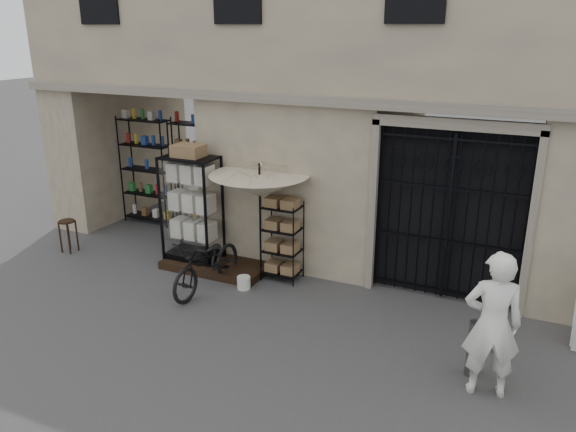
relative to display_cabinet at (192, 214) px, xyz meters
The scene contains 14 objects.
ground 3.46m from the display_cabinet, 28.72° to the right, with size 80.00×80.00×0.00m, color black.
main_building 5.11m from the display_cabinet, 39.87° to the left, with size 14.00×4.00×9.00m, color tan.
shop_recess 2.07m from the display_cabinet, 142.91° to the left, with size 3.00×1.70×3.00m, color black.
shop_shelving 2.39m from the display_cabinet, 134.02° to the left, with size 2.70×0.50×2.50m, color black.
iron_gate 4.72m from the display_cabinet, ahead, with size 2.50×0.21×3.00m.
step_platform 1.09m from the display_cabinet, ahead, with size 2.00×0.90×0.15m, color black.
display_cabinet is the anchor object (origin of this frame).
wire_rack 1.87m from the display_cabinet, ahead, with size 0.71×0.56×1.47m.
market_umbrella 1.61m from the display_cabinet, ahead, with size 1.96×1.98×2.56m.
white_bucket 1.76m from the display_cabinet, 21.13° to the right, with size 0.24×0.24×0.23m, color silver.
bicycle 1.56m from the display_cabinet, 44.25° to the right, with size 0.65×0.98×1.87m, color black.
wooden_stool 2.84m from the display_cabinet, 169.39° to the right, with size 0.35×0.35×0.68m.
steel_bollard 5.66m from the display_cabinet, 16.21° to the right, with size 0.15×0.15×0.79m, color #555556.
shopkeeper 6.01m from the display_cabinet, 18.49° to the right, with size 0.70×1.93×0.46m, color white.
Camera 1 is at (2.96, -6.84, 4.42)m, focal length 35.00 mm.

